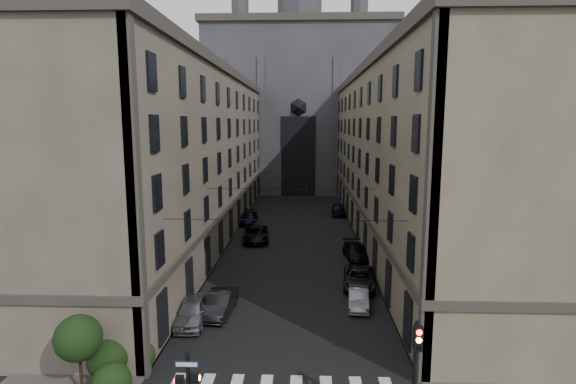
# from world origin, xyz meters

# --- Properties ---
(sidewalk_left) EXTENTS (7.00, 80.00, 0.15)m
(sidewalk_left) POSITION_xyz_m (-10.50, 36.00, 0.07)
(sidewalk_left) COLOR #383533
(sidewalk_left) RESTS_ON ground
(sidewalk_right) EXTENTS (7.00, 80.00, 0.15)m
(sidewalk_right) POSITION_xyz_m (10.50, 36.00, 0.07)
(sidewalk_right) COLOR #383533
(sidewalk_right) RESTS_ON ground
(building_left) EXTENTS (13.60, 60.60, 18.85)m
(building_left) POSITION_xyz_m (-13.44, 36.00, 9.34)
(building_left) COLOR #4E473C
(building_left) RESTS_ON ground
(building_right) EXTENTS (13.60, 60.60, 18.85)m
(building_right) POSITION_xyz_m (13.44, 36.00, 9.34)
(building_right) COLOR brown
(building_right) RESTS_ON ground
(gothic_tower) EXTENTS (35.00, 23.00, 58.00)m
(gothic_tower) POSITION_xyz_m (0.00, 74.96, 17.80)
(gothic_tower) COLOR #2D2D33
(gothic_tower) RESTS_ON ground
(traffic_light_right) EXTENTS (0.34, 0.50, 5.20)m
(traffic_light_right) POSITION_xyz_m (5.60, 1.92, 3.29)
(traffic_light_right) COLOR black
(traffic_light_right) RESTS_ON ground
(shrub_cluster) EXTENTS (3.90, 4.40, 3.90)m
(shrub_cluster) POSITION_xyz_m (-8.72, 5.01, 1.80)
(shrub_cluster) COLOR black
(shrub_cluster) RESTS_ON sidewalk_left
(tram_wires) EXTENTS (14.00, 60.00, 0.43)m
(tram_wires) POSITION_xyz_m (0.00, 35.63, 7.25)
(tram_wires) COLOR black
(tram_wires) RESTS_ON ground
(car_left_near) EXTENTS (2.25, 4.79, 1.58)m
(car_left_near) POSITION_xyz_m (-6.20, 12.51, 0.79)
(car_left_near) COLOR slate
(car_left_near) RESTS_ON ground
(car_left_midnear) EXTENTS (1.96, 4.73, 1.52)m
(car_left_midnear) POSITION_xyz_m (-4.63, 14.00, 0.76)
(car_left_midnear) COLOR black
(car_left_midnear) RESTS_ON ground
(car_left_midfar) EXTENTS (3.31, 6.11, 1.63)m
(car_left_midfar) POSITION_xyz_m (-4.20, 32.99, 0.81)
(car_left_midfar) COLOR black
(car_left_midfar) RESTS_ON ground
(car_left_far) EXTENTS (2.48, 5.24, 1.47)m
(car_left_far) POSITION_xyz_m (-6.20, 41.71, 0.74)
(car_left_far) COLOR black
(car_left_far) RESTS_ON ground
(car_right_near) EXTENTS (1.78, 4.09, 1.31)m
(car_right_near) POSITION_xyz_m (4.99, 15.52, 0.65)
(car_right_near) COLOR gray
(car_right_near) RESTS_ON ground
(car_right_midnear) EXTENTS (2.95, 5.52, 1.47)m
(car_right_midnear) POSITION_xyz_m (5.50, 19.46, 0.74)
(car_right_midnear) COLOR black
(car_right_midnear) RESTS_ON ground
(car_right_midfar) EXTENTS (2.60, 5.28, 1.48)m
(car_right_midfar) POSITION_xyz_m (6.11, 26.71, 0.74)
(car_right_midfar) COLOR black
(car_right_midfar) RESTS_ON ground
(car_right_far) EXTENTS (2.07, 4.84, 1.63)m
(car_right_far) POSITION_xyz_m (5.95, 47.30, 0.81)
(car_right_far) COLOR black
(car_right_far) RESTS_ON ground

